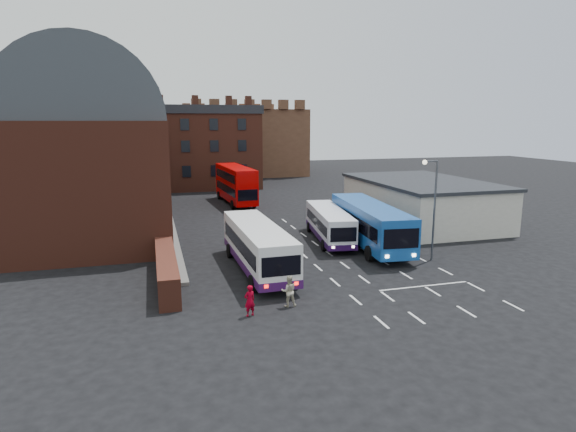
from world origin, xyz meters
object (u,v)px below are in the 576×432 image
object	(u,v)px
pedestrian_red	(250,301)
pedestrian_beige	(289,291)
bus_white_outbound	(258,244)
bus_red_double	(236,184)
bus_blue	(370,222)
bus_white_inbound	(329,222)
street_lamp	(433,200)

from	to	relation	value
pedestrian_red	pedestrian_beige	size ratio (longest dim) A/B	0.96
bus_white_outbound	pedestrian_beige	xyz separation A→B (m)	(0.23, -6.80, -0.97)
bus_red_double	bus_blue	bearing A→B (deg)	102.64
bus_white_inbound	pedestrian_beige	distance (m)	15.07
bus_white_inbound	bus_red_double	xyz separation A→B (m)	(-4.36, 20.71, 0.82)
bus_white_outbound	bus_blue	size ratio (longest dim) A/B	0.90
bus_white_outbound	street_lamp	world-z (taller)	street_lamp
bus_white_inbound	bus_red_double	distance (m)	21.18
bus_white_outbound	bus_white_inbound	bearing A→B (deg)	39.05
bus_white_outbound	pedestrian_red	distance (m)	7.89
bus_blue	pedestrian_red	world-z (taller)	bus_blue
bus_red_double	pedestrian_beige	xyz separation A→B (m)	(-2.97, -33.85, -1.54)
bus_white_inbound	pedestrian_red	bearing A→B (deg)	63.74
bus_red_double	pedestrian_red	size ratio (longest dim) A/B	6.86
bus_blue	bus_red_double	world-z (taller)	bus_red_double
street_lamp	pedestrian_red	xyz separation A→B (m)	(-14.59, -6.36, -3.60)
bus_red_double	pedestrian_red	bearing A→B (deg)	77.61
bus_white_outbound	bus_red_double	xyz separation A→B (m)	(3.20, 27.06, 0.57)
pedestrian_beige	bus_red_double	bearing A→B (deg)	-88.01
bus_white_inbound	bus_blue	xyz separation A→B (m)	(2.47, -2.60, 0.43)
bus_blue	street_lamp	world-z (taller)	street_lamp
bus_white_inbound	bus_red_double	bearing A→B (deg)	-69.57
bus_blue	bus_red_double	size ratio (longest dim) A/B	1.11
bus_blue	street_lamp	xyz separation A→B (m)	(2.47, -4.93, 2.42)
bus_blue	street_lamp	size ratio (longest dim) A/B	1.74
bus_white_inbound	pedestrian_red	distance (m)	16.94
bus_blue	bus_red_double	distance (m)	24.29
bus_blue	pedestrian_red	bearing A→B (deg)	48.73
bus_blue	street_lamp	bearing A→B (deg)	122.34
pedestrian_beige	bus_blue	bearing A→B (deg)	-125.88
bus_white_outbound	bus_blue	bearing A→B (deg)	19.54
bus_white_inbound	street_lamp	size ratio (longest dim) A/B	1.37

